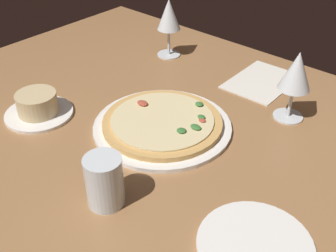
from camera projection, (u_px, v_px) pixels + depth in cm
name	position (u px, v px, depth cm)	size (l,w,h in cm)	color
dining_table	(174.00, 153.00, 91.95)	(150.00, 110.00, 4.00)	#996B42
pizza_main	(163.00, 124.00, 95.75)	(31.90, 31.90, 3.38)	white
ramekin_on_saucer	(38.00, 106.00, 99.54)	(16.28, 16.28, 5.94)	white
wine_glass_far	(296.00, 73.00, 93.50)	(7.44, 7.44, 17.00)	silver
wine_glass_near	(169.00, 17.00, 121.47)	(7.03, 7.03, 17.53)	silver
water_glass	(105.00, 184.00, 74.67)	(6.95, 6.95, 10.08)	silver
side_plate	(255.00, 245.00, 68.28)	(19.36, 19.36, 0.90)	white
paper_menu	(262.00, 81.00, 114.41)	(14.79, 20.84, 0.30)	silver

